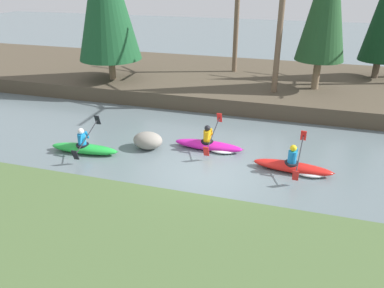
{
  "coord_description": "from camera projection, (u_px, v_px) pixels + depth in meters",
  "views": [
    {
      "loc": [
        2.59,
        -10.91,
        6.37
      ],
      "look_at": [
        -0.94,
        1.04,
        0.55
      ],
      "focal_mm": 35.0,
      "sensor_mm": 36.0,
      "label": 1
    }
  ],
  "objects": [
    {
      "name": "bare_tree_mid_upstream",
      "position": [
        282.0,
        18.0,
        17.45
      ],
      "size": [
        4.13,
        4.08,
        7.54
      ],
      "color": "brown",
      "rests_on": "riverbank_far"
    },
    {
      "name": "riverbank_far",
      "position": [
        253.0,
        83.0,
        21.82
      ],
      "size": [
        44.0,
        9.5,
        0.77
      ],
      "color": "#4C4233",
      "rests_on": "ground"
    },
    {
      "name": "boulder_midstream",
      "position": [
        148.0,
        140.0,
        14.58
      ],
      "size": [
        1.17,
        0.91,
        0.66
      ],
      "color": "gray",
      "rests_on": "ground"
    },
    {
      "name": "bare_tree_upstream",
      "position": [
        237.0,
        23.0,
        21.54
      ],
      "size": [
        3.31,
        3.27,
        5.98
      ],
      "color": "brown",
      "rests_on": "riverbank_far"
    },
    {
      "name": "kayaker_middle",
      "position": [
        211.0,
        145.0,
        14.49
      ],
      "size": [
        2.78,
        2.06,
        1.2
      ],
      "rotation": [
        0.0,
        0.0,
        -0.03
      ],
      "color": "#C61999",
      "rests_on": "ground"
    },
    {
      "name": "kayaker_trailing",
      "position": [
        85.0,
        148.0,
        14.25
      ],
      "size": [
        2.79,
        2.07,
        1.2
      ],
      "rotation": [
        0.0,
        0.0,
        0.06
      ],
      "color": "green",
      "rests_on": "ground"
    },
    {
      "name": "kayaker_lead",
      "position": [
        296.0,
        167.0,
        12.89
      ],
      "size": [
        2.79,
        2.07,
        1.2
      ],
      "rotation": [
        0.0,
        0.0,
        -0.07
      ],
      "color": "red",
      "rests_on": "ground"
    },
    {
      "name": "ground_plane",
      "position": [
        210.0,
        174.0,
        12.84
      ],
      "size": [
        90.0,
        90.0,
        0.0
      ],
      "primitive_type": "plane",
      "color": "slate"
    }
  ]
}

